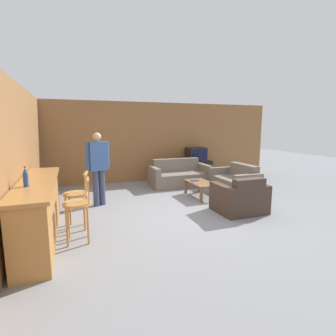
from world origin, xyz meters
TOP-DOWN VIEW (x-y plane):
  - ground_plane at (0.00, 0.00)m, footprint 24.00×24.00m
  - wall_back at (0.00, 3.58)m, footprint 9.40×0.08m
  - wall_left at (-3.19, 1.29)m, footprint 0.08×8.58m
  - bar_counter at (-2.86, -0.36)m, footprint 0.55×2.72m
  - bar_chair_near at (-2.27, -0.67)m, footprint 0.46×0.46m
  - bar_chair_mid at (-2.27, -0.05)m, footprint 0.52×0.52m
  - couch_far at (0.77, 2.45)m, footprint 1.82×0.90m
  - armchair_near at (1.02, -0.34)m, footprint 0.99×0.85m
  - loveseat_right at (1.93, 1.16)m, footprint 0.83×1.41m
  - coffee_table at (0.78, 1.02)m, footprint 0.52×0.99m
  - tv_unit at (1.72, 3.22)m, footprint 1.10×0.49m
  - tv at (1.72, 3.22)m, footprint 0.63×0.52m
  - bottle at (-2.95, -0.77)m, footprint 0.07×0.07m
  - book_on_table at (0.70, 1.22)m, footprint 0.20×0.15m
  - person_by_window at (-1.77, 1.21)m, footprint 0.54×0.35m

SIDE VIEW (x-z plane):
  - ground_plane at x=0.00m, z-range 0.00..0.00m
  - loveseat_right at x=1.93m, z-range -0.10..0.67m
  - couch_far at x=0.77m, z-range -0.11..0.69m
  - armchair_near at x=1.02m, z-range -0.10..0.69m
  - tv_unit at x=1.72m, z-range 0.00..0.63m
  - coffee_table at x=0.78m, z-range 0.14..0.53m
  - book_on_table at x=0.70m, z-range 0.40..0.42m
  - bar_counter at x=-2.86m, z-range 0.00..0.99m
  - bar_chair_near at x=-2.27m, z-range 0.06..1.08m
  - bar_chair_mid at x=-2.27m, z-range 0.06..1.08m
  - tv at x=1.72m, z-range 0.63..1.09m
  - person_by_window at x=-1.77m, z-range 0.11..1.80m
  - bottle at x=-2.95m, z-range 0.97..1.26m
  - wall_back at x=0.00m, z-range 0.00..2.60m
  - wall_left at x=-3.19m, z-range 0.00..2.60m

